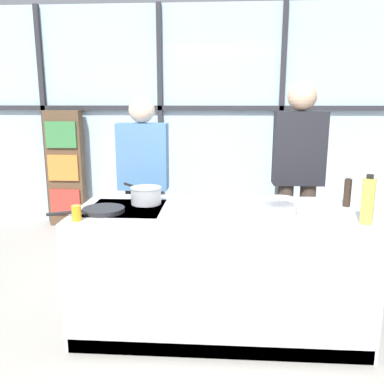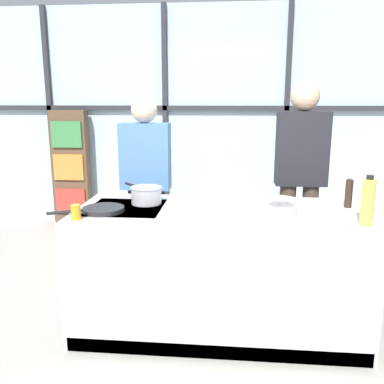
{
  "view_description": "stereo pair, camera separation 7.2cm",
  "coord_description": "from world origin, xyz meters",
  "px_view_note": "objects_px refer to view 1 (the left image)",
  "views": [
    {
      "loc": [
        -0.01,
        -2.76,
        1.63
      ],
      "look_at": [
        -0.2,
        0.1,
        0.98
      ],
      "focal_mm": 38.0,
      "sensor_mm": 36.0,
      "label": 1
    },
    {
      "loc": [
        0.06,
        -2.75,
        1.63
      ],
      "look_at": [
        -0.2,
        0.1,
        0.98
      ],
      "focal_mm": 38.0,
      "sensor_mm": 36.0,
      "label": 2
    }
  ],
  "objects_px": {
    "spectator_far_left": "(143,177)",
    "frying_pan": "(102,210)",
    "spectator_center_left": "(298,170)",
    "oil_bottle": "(368,201)",
    "saucepan": "(146,195)",
    "mixing_bowl": "(279,208)",
    "juice_glass_near": "(77,213)",
    "pepper_grinder": "(347,192)",
    "white_plate": "(281,199)"
  },
  "relations": [
    {
      "from": "mixing_bowl",
      "to": "spectator_far_left",
      "type": "bearing_deg",
      "value": 139.59
    },
    {
      "from": "oil_bottle",
      "to": "saucepan",
      "type": "bearing_deg",
      "value": 164.37
    },
    {
      "from": "spectator_far_left",
      "to": "juice_glass_near",
      "type": "bearing_deg",
      "value": 80.36
    },
    {
      "from": "saucepan",
      "to": "juice_glass_near",
      "type": "distance_m",
      "value": 0.59
    },
    {
      "from": "spectator_far_left",
      "to": "pepper_grinder",
      "type": "xyz_separation_m",
      "value": [
        1.62,
        -0.73,
        0.05
      ]
    },
    {
      "from": "saucepan",
      "to": "white_plate",
      "type": "height_order",
      "value": "saucepan"
    },
    {
      "from": "pepper_grinder",
      "to": "spectator_far_left",
      "type": "bearing_deg",
      "value": 155.61
    },
    {
      "from": "spectator_far_left",
      "to": "oil_bottle",
      "type": "height_order",
      "value": "spectator_far_left"
    },
    {
      "from": "pepper_grinder",
      "to": "mixing_bowl",
      "type": "bearing_deg",
      "value": -158.35
    },
    {
      "from": "frying_pan",
      "to": "juice_glass_near",
      "type": "height_order",
      "value": "juice_glass_near"
    },
    {
      "from": "white_plate",
      "to": "juice_glass_near",
      "type": "height_order",
      "value": "juice_glass_near"
    },
    {
      "from": "spectator_center_left",
      "to": "mixing_bowl",
      "type": "relative_size",
      "value": 7.16
    },
    {
      "from": "spectator_center_left",
      "to": "oil_bottle",
      "type": "bearing_deg",
      "value": 100.07
    },
    {
      "from": "mixing_bowl",
      "to": "white_plate",
      "type": "bearing_deg",
      "value": 79.34
    },
    {
      "from": "white_plate",
      "to": "oil_bottle",
      "type": "relative_size",
      "value": 0.75
    },
    {
      "from": "spectator_center_left",
      "to": "saucepan",
      "type": "bearing_deg",
      "value": 31.27
    },
    {
      "from": "oil_bottle",
      "to": "spectator_center_left",
      "type": "bearing_deg",
      "value": 100.07
    },
    {
      "from": "frying_pan",
      "to": "mixing_bowl",
      "type": "xyz_separation_m",
      "value": [
        1.2,
        0.07,
        0.02
      ]
    },
    {
      "from": "spectator_center_left",
      "to": "juice_glass_near",
      "type": "bearing_deg",
      "value": 37.07
    },
    {
      "from": "frying_pan",
      "to": "saucepan",
      "type": "relative_size",
      "value": 1.37
    },
    {
      "from": "spectator_center_left",
      "to": "pepper_grinder",
      "type": "bearing_deg",
      "value": 106.43
    },
    {
      "from": "mixing_bowl",
      "to": "oil_bottle",
      "type": "relative_size",
      "value": 0.81
    },
    {
      "from": "spectator_center_left",
      "to": "frying_pan",
      "type": "height_order",
      "value": "spectator_center_left"
    },
    {
      "from": "frying_pan",
      "to": "saucepan",
      "type": "distance_m",
      "value": 0.37
    },
    {
      "from": "oil_bottle",
      "to": "pepper_grinder",
      "type": "height_order",
      "value": "oil_bottle"
    },
    {
      "from": "frying_pan",
      "to": "juice_glass_near",
      "type": "relative_size",
      "value": 4.88
    },
    {
      "from": "pepper_grinder",
      "to": "oil_bottle",
      "type": "bearing_deg",
      "value": -91.34
    },
    {
      "from": "mixing_bowl",
      "to": "oil_bottle",
      "type": "height_order",
      "value": "oil_bottle"
    },
    {
      "from": "saucepan",
      "to": "spectator_center_left",
      "type": "bearing_deg",
      "value": 31.27
    },
    {
      "from": "spectator_center_left",
      "to": "white_plate",
      "type": "relative_size",
      "value": 7.69
    },
    {
      "from": "spectator_far_left",
      "to": "frying_pan",
      "type": "bearing_deg",
      "value": 84.39
    },
    {
      "from": "saucepan",
      "to": "pepper_grinder",
      "type": "distance_m",
      "value": 1.46
    },
    {
      "from": "spectator_far_left",
      "to": "juice_glass_near",
      "type": "height_order",
      "value": "spectator_far_left"
    },
    {
      "from": "oil_bottle",
      "to": "pepper_grinder",
      "type": "distance_m",
      "value": 0.43
    },
    {
      "from": "saucepan",
      "to": "oil_bottle",
      "type": "xyz_separation_m",
      "value": [
        1.45,
        -0.41,
        0.08
      ]
    },
    {
      "from": "white_plate",
      "to": "mixing_bowl",
      "type": "bearing_deg",
      "value": -100.66
    },
    {
      "from": "saucepan",
      "to": "white_plate",
      "type": "xyz_separation_m",
      "value": [
        1.01,
        0.19,
        -0.06
      ]
    },
    {
      "from": "saucepan",
      "to": "frying_pan",
      "type": "bearing_deg",
      "value": -135.07
    },
    {
      "from": "spectator_far_left",
      "to": "spectator_center_left",
      "type": "xyz_separation_m",
      "value": [
        1.4,
        0.0,
        0.09
      ]
    },
    {
      "from": "frying_pan",
      "to": "juice_glass_near",
      "type": "xyz_separation_m",
      "value": [
        -0.11,
        -0.2,
        0.03
      ]
    },
    {
      "from": "spectator_far_left",
      "to": "spectator_center_left",
      "type": "distance_m",
      "value": 1.4
    },
    {
      "from": "spectator_far_left",
      "to": "frying_pan",
      "type": "distance_m",
      "value": 1.02
    },
    {
      "from": "spectator_center_left",
      "to": "white_plate",
      "type": "distance_m",
      "value": 0.63
    },
    {
      "from": "frying_pan",
      "to": "saucepan",
      "type": "height_order",
      "value": "saucepan"
    },
    {
      "from": "frying_pan",
      "to": "pepper_grinder",
      "type": "height_order",
      "value": "pepper_grinder"
    },
    {
      "from": "mixing_bowl",
      "to": "juice_glass_near",
      "type": "xyz_separation_m",
      "value": [
        -1.31,
        -0.28,
        0.02
      ]
    },
    {
      "from": "frying_pan",
      "to": "juice_glass_near",
      "type": "bearing_deg",
      "value": -117.8
    },
    {
      "from": "spectator_far_left",
      "to": "pepper_grinder",
      "type": "relative_size",
      "value": 7.23
    },
    {
      "from": "spectator_center_left",
      "to": "mixing_bowl",
      "type": "bearing_deg",
      "value": 72.31
    },
    {
      "from": "white_plate",
      "to": "oil_bottle",
      "type": "xyz_separation_m",
      "value": [
        0.44,
        -0.59,
        0.14
      ]
    }
  ]
}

